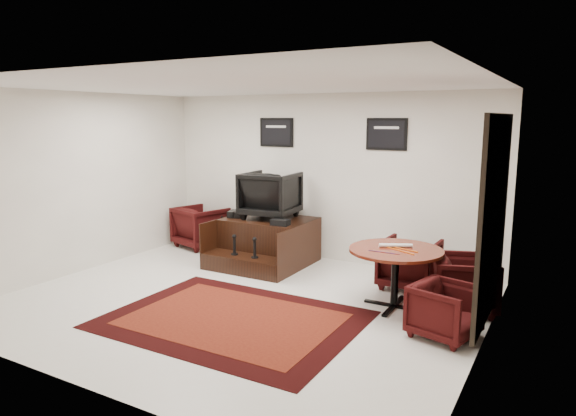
# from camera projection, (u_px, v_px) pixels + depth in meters

# --- Properties ---
(ground) EXTENTS (6.00, 6.00, 0.00)m
(ground) POSITION_uv_depth(u_px,v_px,m) (240.00, 302.00, 6.78)
(ground) COLOR white
(ground) RESTS_ON ground
(room_shell) EXTENTS (6.02, 5.02, 2.81)m
(room_shell) POSITION_uv_depth(u_px,v_px,m) (270.00, 168.00, 6.38)
(room_shell) COLOR beige
(room_shell) RESTS_ON ground
(area_rug) EXTENTS (2.96, 2.22, 0.01)m
(area_rug) POSITION_uv_depth(u_px,v_px,m) (233.00, 319.00, 6.18)
(area_rug) COLOR black
(area_rug) RESTS_ON ground
(shine_podium) EXTENTS (1.44, 1.48, 0.74)m
(shine_podium) POSITION_uv_depth(u_px,v_px,m) (266.00, 243.00, 8.56)
(shine_podium) COLOR black
(shine_podium) RESTS_ON ground
(shine_chair) EXTENTS (0.90, 0.85, 0.86)m
(shine_chair) POSITION_uv_depth(u_px,v_px,m) (270.00, 192.00, 8.54)
(shine_chair) COLOR black
(shine_chair) RESTS_ON shine_podium
(shoes_pair) EXTENTS (0.30, 0.34, 0.11)m
(shoes_pair) POSITION_uv_depth(u_px,v_px,m) (236.00, 214.00, 8.70)
(shoes_pair) COLOR black
(shoes_pair) RESTS_ON shine_podium
(polish_kit) EXTENTS (0.29, 0.21, 0.09)m
(polish_kit) POSITION_uv_depth(u_px,v_px,m) (280.00, 222.00, 8.02)
(polish_kit) COLOR black
(polish_kit) RESTS_ON shine_podium
(umbrella_black) EXTENTS (0.30, 0.11, 0.80)m
(umbrella_black) POSITION_uv_depth(u_px,v_px,m) (217.00, 236.00, 8.78)
(umbrella_black) COLOR black
(umbrella_black) RESTS_ON ground
(umbrella_hooked) EXTENTS (0.30, 0.11, 0.80)m
(umbrella_hooked) POSITION_uv_depth(u_px,v_px,m) (228.00, 234.00, 8.99)
(umbrella_hooked) COLOR black
(umbrella_hooked) RESTS_ON ground
(armchair_side) EXTENTS (1.00, 0.96, 0.85)m
(armchair_side) POSITION_uv_depth(u_px,v_px,m) (201.00, 225.00, 9.64)
(armchair_side) COLOR black
(armchair_side) RESTS_ON ground
(meeting_table) EXTENTS (1.18, 1.18, 0.77)m
(meeting_table) POSITION_uv_depth(u_px,v_px,m) (396.00, 256.00, 6.48)
(meeting_table) COLOR #4E110B
(meeting_table) RESTS_ON ground
(table_chair_back) EXTENTS (0.78, 0.73, 0.78)m
(table_chair_back) POSITION_uv_depth(u_px,v_px,m) (410.00, 261.00, 7.30)
(table_chair_back) COLOR black
(table_chair_back) RESTS_ON ground
(table_chair_window) EXTENTS (0.92, 0.95, 0.78)m
(table_chair_window) POSITION_uv_depth(u_px,v_px,m) (465.00, 281.00, 6.42)
(table_chair_window) COLOR black
(table_chair_window) RESTS_ON ground
(table_chair_corner) EXTENTS (0.75, 0.78, 0.67)m
(table_chair_corner) POSITION_uv_depth(u_px,v_px,m) (445.00, 308.00, 5.64)
(table_chair_corner) COLOR black
(table_chair_corner) RESTS_ON ground
(paper_roll) EXTENTS (0.40, 0.23, 0.05)m
(paper_roll) POSITION_uv_depth(u_px,v_px,m) (396.00, 245.00, 6.53)
(paper_roll) COLOR white
(paper_roll) RESTS_ON meeting_table
(table_clutter) EXTENTS (0.57, 0.35, 0.01)m
(table_clutter) POSITION_uv_depth(u_px,v_px,m) (397.00, 250.00, 6.37)
(table_clutter) COLOR orange
(table_clutter) RESTS_ON meeting_table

